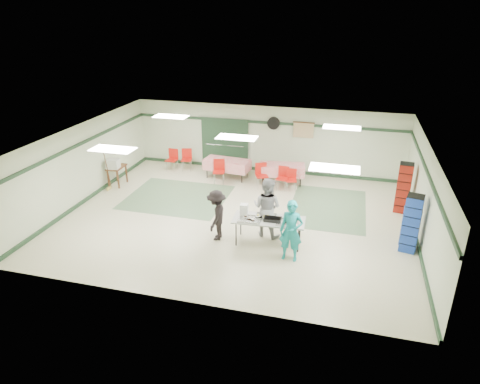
% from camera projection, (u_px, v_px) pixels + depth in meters
% --- Properties ---
extents(floor, '(11.00, 11.00, 0.00)m').
position_uv_depth(floor, '(237.00, 217.00, 13.89)').
color(floor, beige).
rests_on(floor, ground).
extents(ceiling, '(11.00, 11.00, 0.00)m').
position_uv_depth(ceiling, '(237.00, 137.00, 12.82)').
color(ceiling, silver).
rests_on(ceiling, wall_back).
extents(wall_back, '(11.00, 0.00, 11.00)m').
position_uv_depth(wall_back, '(266.00, 139.00, 17.35)').
color(wall_back, beige).
rests_on(wall_back, floor).
extents(wall_front, '(11.00, 0.00, 11.00)m').
position_uv_depth(wall_front, '(183.00, 251.00, 9.36)').
color(wall_front, beige).
rests_on(wall_front, floor).
extents(wall_left, '(0.00, 9.00, 9.00)m').
position_uv_depth(wall_left, '(82.00, 164.00, 14.65)').
color(wall_left, beige).
rests_on(wall_left, floor).
extents(wall_right, '(0.00, 9.00, 9.00)m').
position_uv_depth(wall_right, '(425.00, 197.00, 12.07)').
color(wall_right, beige).
rests_on(wall_right, floor).
extents(trim_back, '(11.00, 0.06, 0.10)m').
position_uv_depth(trim_back, '(266.00, 123.00, 17.05)').
color(trim_back, '#203A25').
rests_on(trim_back, wall_back).
extents(baseboard_back, '(11.00, 0.06, 0.12)m').
position_uv_depth(baseboard_back, '(265.00, 169.00, 17.84)').
color(baseboard_back, '#203A25').
rests_on(baseboard_back, floor).
extents(trim_left, '(0.06, 9.00, 0.10)m').
position_uv_depth(trim_left, '(80.00, 144.00, 14.37)').
color(trim_left, '#203A25').
rests_on(trim_left, wall_back).
extents(baseboard_left, '(0.06, 9.00, 0.12)m').
position_uv_depth(baseboard_left, '(88.00, 198.00, 15.15)').
color(baseboard_left, '#203A25').
rests_on(baseboard_left, floor).
extents(trim_right, '(0.06, 9.00, 0.10)m').
position_uv_depth(trim_right, '(428.00, 174.00, 11.80)').
color(trim_right, '#203A25').
rests_on(trim_right, wall_back).
extents(baseboard_right, '(0.06, 9.00, 0.12)m').
position_uv_depth(baseboard_right, '(416.00, 237.00, 12.58)').
color(baseboard_right, '#203A25').
rests_on(baseboard_right, floor).
extents(green_patch_a, '(3.50, 3.00, 0.01)m').
position_uv_depth(green_patch_a, '(177.00, 197.00, 15.37)').
color(green_patch_a, '#5B7959').
rests_on(green_patch_a, floor).
extents(green_patch_b, '(2.50, 3.50, 0.01)m').
position_uv_depth(green_patch_b, '(328.00, 207.00, 14.57)').
color(green_patch_b, '#5B7959').
rests_on(green_patch_b, floor).
extents(double_door_left, '(0.90, 0.06, 2.10)m').
position_uv_depth(double_door_left, '(214.00, 143.00, 17.94)').
color(double_door_left, '#999C99').
rests_on(double_door_left, floor).
extents(double_door_right, '(0.90, 0.06, 2.10)m').
position_uv_depth(double_door_right, '(236.00, 145.00, 17.71)').
color(double_door_right, '#999C99').
rests_on(double_door_right, floor).
extents(door_frame, '(2.00, 0.03, 2.15)m').
position_uv_depth(door_frame, '(225.00, 144.00, 17.81)').
color(door_frame, '#203A25').
rests_on(door_frame, floor).
extents(wall_fan, '(0.50, 0.10, 0.50)m').
position_uv_depth(wall_fan, '(274.00, 123.00, 16.95)').
color(wall_fan, black).
rests_on(wall_fan, wall_back).
extents(scroll_banner, '(0.80, 0.02, 0.60)m').
position_uv_depth(scroll_banner, '(303.00, 130.00, 16.75)').
color(scroll_banner, '#D0B282').
rests_on(scroll_banner, wall_back).
extents(serving_table, '(2.07, 0.93, 0.76)m').
position_uv_depth(serving_table, '(269.00, 221.00, 12.09)').
color(serving_table, '#BBBBB6').
rests_on(serving_table, floor).
extents(sheet_tray_right, '(0.63, 0.50, 0.02)m').
position_uv_depth(sheet_tray_right, '(288.00, 223.00, 11.85)').
color(sheet_tray_right, silver).
rests_on(sheet_tray_right, serving_table).
extents(sheet_tray_mid, '(0.58, 0.46, 0.02)m').
position_uv_depth(sheet_tray_mid, '(266.00, 217.00, 12.20)').
color(sheet_tray_mid, silver).
rests_on(sheet_tray_mid, serving_table).
extents(sheet_tray_left, '(0.66, 0.51, 0.02)m').
position_uv_depth(sheet_tray_left, '(250.00, 219.00, 12.05)').
color(sheet_tray_left, silver).
rests_on(sheet_tray_left, serving_table).
extents(baking_pan, '(0.51, 0.33, 0.08)m').
position_uv_depth(baking_pan, '(273.00, 219.00, 12.00)').
color(baking_pan, black).
rests_on(baking_pan, serving_table).
extents(foam_box_stack, '(0.23, 0.21, 0.35)m').
position_uv_depth(foam_box_stack, '(244.00, 210.00, 12.25)').
color(foam_box_stack, white).
rests_on(foam_box_stack, serving_table).
extents(volunteer_teal, '(0.64, 0.44, 1.70)m').
position_uv_depth(volunteer_teal, '(291.00, 231.00, 11.26)').
color(volunteer_teal, teal).
rests_on(volunteer_teal, floor).
extents(volunteer_grey, '(1.02, 0.88, 1.81)m').
position_uv_depth(volunteer_grey, '(267.00, 207.00, 12.47)').
color(volunteer_grey, '#939398').
rests_on(volunteer_grey, floor).
extents(volunteer_dark, '(0.61, 1.01, 1.52)m').
position_uv_depth(volunteer_dark, '(217.00, 215.00, 12.32)').
color(volunteer_dark, black).
rests_on(volunteer_dark, floor).
extents(dining_table_a, '(1.81, 0.99, 0.77)m').
position_uv_depth(dining_table_a, '(282.00, 169.00, 16.38)').
color(dining_table_a, red).
rests_on(dining_table_a, floor).
extents(dining_table_b, '(1.86, 0.98, 0.77)m').
position_uv_depth(dining_table_b, '(227.00, 164.00, 16.90)').
color(dining_table_b, red).
rests_on(dining_table_b, floor).
extents(chair_a, '(0.44, 0.44, 0.88)m').
position_uv_depth(chair_a, '(283.00, 175.00, 15.86)').
color(chair_a, '#B8160E').
rests_on(chair_a, floor).
extents(chair_b, '(0.57, 0.57, 0.93)m').
position_uv_depth(chair_b, '(261.00, 173.00, 16.04)').
color(chair_b, '#B8160E').
rests_on(chair_b, floor).
extents(chair_c, '(0.44, 0.44, 0.81)m').
position_uv_depth(chair_c, '(291.00, 177.00, 15.80)').
color(chair_c, '#B8160E').
rests_on(chair_c, floor).
extents(chair_d, '(0.52, 0.52, 0.93)m').
position_uv_depth(chair_d, '(219.00, 169.00, 16.44)').
color(chair_d, '#B8160E').
rests_on(chair_d, floor).
extents(chair_loose_a, '(0.50, 0.50, 0.89)m').
position_uv_depth(chair_loose_a, '(187.00, 157.00, 17.78)').
color(chair_loose_a, '#B8160E').
rests_on(chair_loose_a, floor).
extents(chair_loose_b, '(0.45, 0.45, 0.90)m').
position_uv_depth(chair_loose_b, '(173.00, 157.00, 17.73)').
color(chair_loose_b, '#B8160E').
rests_on(chair_loose_b, floor).
extents(crate_stack_blue_a, '(0.43, 0.43, 1.26)m').
position_uv_depth(crate_stack_blue_a, '(410.00, 229.00, 11.84)').
color(crate_stack_blue_a, '#1B3FA7').
rests_on(crate_stack_blue_a, floor).
extents(crate_stack_red, '(0.48, 0.48, 1.69)m').
position_uv_depth(crate_stack_red, '(403.00, 188.00, 13.98)').
color(crate_stack_red, '#A12010').
rests_on(crate_stack_red, floor).
extents(crate_stack_blue_b, '(0.51, 0.51, 1.67)m').
position_uv_depth(crate_stack_blue_b, '(411.00, 224.00, 11.68)').
color(crate_stack_blue_b, '#1B3FA7').
rests_on(crate_stack_blue_b, floor).
extents(printer_table, '(0.53, 0.81, 0.74)m').
position_uv_depth(printer_table, '(117.00, 169.00, 16.20)').
color(printer_table, brown).
rests_on(printer_table, floor).
extents(office_printer, '(0.48, 0.43, 0.34)m').
position_uv_depth(office_printer, '(113.00, 164.00, 15.92)').
color(office_printer, beige).
rests_on(office_printer, printer_table).
extents(broom, '(0.07, 0.23, 1.42)m').
position_uv_depth(broom, '(108.00, 171.00, 15.75)').
color(broom, brown).
rests_on(broom, floor).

